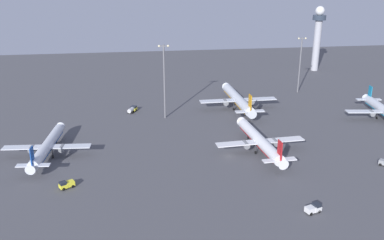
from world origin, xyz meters
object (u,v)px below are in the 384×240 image
Objects in this scene: cargo_loader at (313,208)px; apron_light_central at (164,78)px; fuel_truck at (132,109)px; control_tower at (318,34)px; airplane_far_stand at (238,99)px; baggage_tractor at (66,184)px; airplane_mid_apron at (47,146)px; apron_light_west at (300,62)px; airplane_taxiway_distant at (260,141)px.

cargo_loader is 0.15× the size of apron_light_central.
fuel_truck reaches higher than cargo_loader.
airplane_far_stand is (-69.29, -71.02, -18.54)m from control_tower.
airplane_mid_apron is at bearing -8.32° from baggage_tractor.
control_tower reaches higher than baggage_tractor.
airplane_far_stand reaches higher than baggage_tractor.
apron_light_west is (113.59, 62.96, 12.42)m from airplane_mid_apron.
airplane_far_stand reaches higher than fuel_truck.
airplane_far_stand reaches higher than cargo_loader.
airplane_taxiway_distant is 71.14m from airplane_mid_apron.
airplane_far_stand is at bearing 160.07° from cargo_loader.
baggage_tractor is 0.69× the size of fuel_truck.
control_tower reaches higher than airplane_mid_apron.
airplane_far_stand is 6.78× the size of fuel_truck.
airplane_taxiway_distant is at bearing -121.45° from apron_light_west.
cargo_loader is at bearing -27.27° from airplane_mid_apron.
control_tower is at bearing 137.60° from cargo_loader.
airplane_mid_apron reaches higher than baggage_tractor.
baggage_tractor is (9.00, -23.65, -2.39)m from airplane_mid_apron.
apron_light_west reaches higher than baggage_tractor.
baggage_tractor is at bearing -81.89° from fuel_truck.
fuel_truck is 23.22m from apron_light_central.
airplane_far_stand is at bearing 33.62° from airplane_mid_apron.
airplane_taxiway_distant is 39.39m from cargo_loader.
apron_light_central reaches higher than cargo_loader.
fuel_truck is at bearing 127.03° from airplane_taxiway_distant.
control_tower is at bearing 57.21° from apron_light_west.
apron_light_west reaches higher than fuel_truck.
airplane_mid_apron is 1.19× the size of apron_light_central.
apron_light_central is (-102.91, -78.73, -5.51)m from control_tower.
fuel_truck is 0.23× the size of apron_light_west.
airplane_taxiway_distant is 48.04m from airplane_far_stand.
airplane_far_stand is at bearing 80.89° from airplane_taxiway_distant.
cargo_loader is at bearing -114.69° from control_tower.
airplane_mid_apron is at bearing -140.32° from cargo_loader.
baggage_tractor is 1.01× the size of cargo_loader.
apron_light_west is 0.91× the size of apron_light_central.
cargo_loader is (-3.37, -87.05, -3.17)m from airplane_far_stand.
apron_light_central is at bearing 122.38° from airplane_taxiway_distant.
control_tower is at bearing 45.37° from airplane_far_stand.
baggage_tractor is at bearing -120.30° from apron_light_central.
apron_light_west reaches higher than cargo_loader.
control_tower is 137.02m from fuel_truck.
apron_light_west is at bearing 34.33° from airplane_mid_apron.
control_tower reaches higher than airplane_taxiway_distant.
apron_light_central is at bearing 43.44° from airplane_mid_apron.
apron_light_west is 77.48m from apron_light_central.
airplane_taxiway_distant is at bearing -0.33° from airplane_mid_apron.
apron_light_central is at bearing -59.45° from baggage_tractor.
apron_light_central reaches higher than baggage_tractor.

